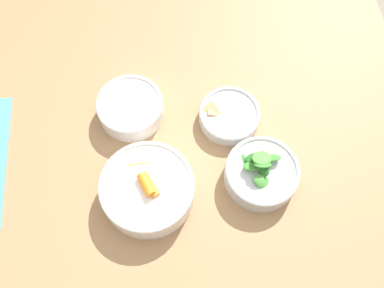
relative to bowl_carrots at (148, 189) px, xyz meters
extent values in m
plane|color=gray|center=(0.01, -0.12, -0.76)|extent=(10.00, 10.00, 0.00)
cube|color=#99724C|center=(0.01, -0.12, -0.05)|extent=(1.28, 1.05, 0.03)
cube|color=olive|center=(0.59, -0.59, -0.41)|extent=(0.06, 0.06, 0.69)
cube|color=olive|center=(0.59, 0.34, -0.41)|extent=(0.06, 0.06, 0.69)
cylinder|color=white|center=(0.00, 0.00, -0.01)|extent=(0.20, 0.20, 0.06)
torus|color=white|center=(0.00, 0.00, 0.02)|extent=(0.20, 0.20, 0.01)
cylinder|color=orange|center=(0.05, 0.01, 0.01)|extent=(0.02, 0.05, 0.02)
cylinder|color=orange|center=(0.02, -0.01, 0.01)|extent=(0.04, 0.04, 0.02)
cylinder|color=orange|center=(-0.01, 0.00, 0.01)|extent=(0.05, 0.04, 0.02)
cylinder|color=orange|center=(0.04, 0.01, 0.01)|extent=(0.03, 0.05, 0.02)
cylinder|color=orange|center=(-0.03, -0.04, 0.01)|extent=(0.05, 0.05, 0.02)
cylinder|color=orange|center=(0.00, -0.01, 0.03)|extent=(0.06, 0.04, 0.02)
cylinder|color=orange|center=(0.00, 0.00, 0.03)|extent=(0.05, 0.04, 0.02)
cylinder|color=silver|center=(0.01, -0.24, -0.01)|extent=(0.16, 0.16, 0.05)
torus|color=silver|center=(0.01, -0.24, 0.01)|extent=(0.16, 0.16, 0.01)
ellipsoid|color=#4C933D|center=(0.03, -0.24, 0.03)|extent=(0.06, 0.07, 0.05)
ellipsoid|color=#3D8433|center=(0.01, -0.22, 0.02)|extent=(0.03, 0.05, 0.02)
ellipsoid|color=#3D8433|center=(0.03, -0.27, 0.02)|extent=(0.04, 0.06, 0.05)
ellipsoid|color=#235B23|center=(0.00, -0.24, 0.03)|extent=(0.04, 0.03, 0.03)
ellipsoid|color=#4C933D|center=(0.06, -0.22, 0.00)|extent=(0.04, 0.04, 0.04)
ellipsoid|color=#3D8433|center=(0.01, -0.24, 0.03)|extent=(0.04, 0.06, 0.05)
ellipsoid|color=#4C933D|center=(0.03, -0.19, 0.00)|extent=(0.04, 0.04, 0.02)
ellipsoid|color=#3D8433|center=(0.04, -0.20, 0.01)|extent=(0.04, 0.04, 0.03)
ellipsoid|color=#235B23|center=(0.03, -0.23, 0.02)|extent=(0.04, 0.04, 0.03)
ellipsoid|color=#4C933D|center=(-0.02, -0.24, 0.02)|extent=(0.04, 0.05, 0.04)
cylinder|color=white|center=(0.20, 0.02, -0.01)|extent=(0.15, 0.15, 0.05)
torus|color=white|center=(0.20, 0.02, 0.01)|extent=(0.15, 0.15, 0.01)
cylinder|color=brown|center=(0.20, 0.02, -0.02)|extent=(0.14, 0.14, 0.03)
ellipsoid|color=#8E5B3D|center=(0.23, 0.06, 0.00)|extent=(0.01, 0.01, 0.01)
ellipsoid|color=#8E5B3D|center=(0.19, 0.08, 0.00)|extent=(0.01, 0.01, 0.01)
ellipsoid|color=#8E5B3D|center=(0.17, -0.03, 0.00)|extent=(0.01, 0.01, 0.01)
ellipsoid|color=#AD7551|center=(0.26, 0.00, 0.00)|extent=(0.01, 0.01, 0.01)
ellipsoid|color=#8E5B3D|center=(0.24, -0.01, 0.00)|extent=(0.01, 0.01, 0.01)
ellipsoid|color=#AD7551|center=(0.16, 0.03, 0.00)|extent=(0.01, 0.01, 0.01)
ellipsoid|color=#8E5B3D|center=(0.19, 0.00, 0.00)|extent=(0.01, 0.01, 0.01)
ellipsoid|color=#A36B4C|center=(0.16, 0.05, 0.00)|extent=(0.01, 0.01, 0.01)
cylinder|color=#E0A88E|center=(0.21, 0.01, 0.01)|extent=(0.03, 0.03, 0.01)
cylinder|color=#E0A88E|center=(0.19, 0.00, 0.01)|extent=(0.03, 0.03, 0.01)
cylinder|color=beige|center=(0.22, -0.02, 0.01)|extent=(0.03, 0.03, 0.01)
cylinder|color=silver|center=(0.16, -0.20, -0.02)|extent=(0.14, 0.14, 0.03)
torus|color=silver|center=(0.16, -0.20, 0.00)|extent=(0.14, 0.14, 0.01)
cube|color=tan|center=(0.13, -0.23, -0.01)|extent=(0.06, 0.06, 0.02)
cube|color=tan|center=(0.17, -0.18, -0.01)|extent=(0.06, 0.06, 0.02)
cube|color=tan|center=(0.16, -0.16, -0.01)|extent=(0.05, 0.05, 0.02)
cube|color=#4C99E0|center=(0.12, 0.32, -0.03)|extent=(0.32, 0.04, 0.00)
camera|label=1|loc=(-0.29, -0.06, 0.85)|focal=40.00mm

